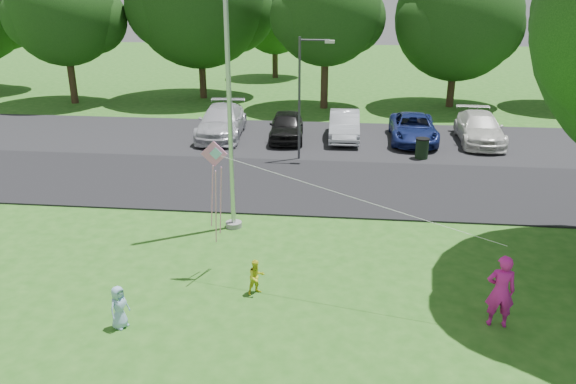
# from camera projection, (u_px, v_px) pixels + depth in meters

# --- Properties ---
(ground) EXTENTS (120.00, 120.00, 0.00)m
(ground) POSITION_uv_depth(u_px,v_px,m) (345.00, 326.00, 12.40)
(ground) COLOR #265F19
(ground) RESTS_ON ground
(park_road) EXTENTS (60.00, 6.00, 0.06)m
(park_road) POSITION_uv_depth(u_px,v_px,m) (348.00, 186.00, 20.77)
(park_road) COLOR black
(park_road) RESTS_ON ground
(parking_strip) EXTENTS (42.00, 7.00, 0.06)m
(parking_strip) POSITION_uv_depth(u_px,v_px,m) (349.00, 140.00, 26.82)
(parking_strip) COLOR black
(parking_strip) RESTS_ON ground
(flagpole) EXTENTS (0.50, 0.50, 10.00)m
(flagpole) POSITION_uv_depth(u_px,v_px,m) (229.00, 93.00, 15.95)
(flagpole) COLOR #B7BABF
(flagpole) RESTS_ON ground
(street_lamp) EXTENTS (1.43, 0.19, 5.10)m
(street_lamp) POSITION_uv_depth(u_px,v_px,m) (304.00, 88.00, 22.89)
(street_lamp) COLOR #3F3F44
(street_lamp) RESTS_ON ground
(trash_can) EXTENTS (0.59, 0.59, 0.93)m
(trash_can) POSITION_uv_depth(u_px,v_px,m) (422.00, 149.00, 23.86)
(trash_can) COLOR black
(trash_can) RESTS_ON ground
(tree_row) EXTENTS (64.35, 11.94, 10.88)m
(tree_row) POSITION_uv_depth(u_px,v_px,m) (381.00, 8.00, 32.79)
(tree_row) COLOR #332316
(tree_row) RESTS_ON ground
(horizon_trees) EXTENTS (77.46, 7.20, 7.02)m
(horizon_trees) POSITION_uv_depth(u_px,v_px,m) (408.00, 22.00, 42.01)
(horizon_trees) COLOR #332316
(horizon_trees) RESTS_ON ground
(parked_cars) EXTENTS (14.41, 5.20, 1.46)m
(parked_cars) POSITION_uv_depth(u_px,v_px,m) (345.00, 126.00, 26.62)
(parked_cars) COLOR silver
(parked_cars) RESTS_ON ground
(woman) EXTENTS (0.64, 0.44, 1.70)m
(woman) POSITION_uv_depth(u_px,v_px,m) (501.00, 291.00, 12.14)
(woman) COLOR #CB1B96
(woman) RESTS_ON ground
(child_yellow) EXTENTS (0.55, 0.53, 0.89)m
(child_yellow) POSITION_uv_depth(u_px,v_px,m) (256.00, 277.00, 13.54)
(child_yellow) COLOR yellow
(child_yellow) RESTS_ON ground
(child_blue) EXTENTS (0.50, 0.58, 1.00)m
(child_blue) POSITION_uv_depth(u_px,v_px,m) (119.00, 307.00, 12.19)
(child_blue) COLOR #8EB3DB
(child_blue) RESTS_ON ground
(kite) EXTENTS (6.95, 2.00, 2.81)m
(kite) POSITION_uv_depth(u_px,v_px,m) (220.00, 172.00, 13.68)
(kite) COLOR pink
(kite) RESTS_ON ground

